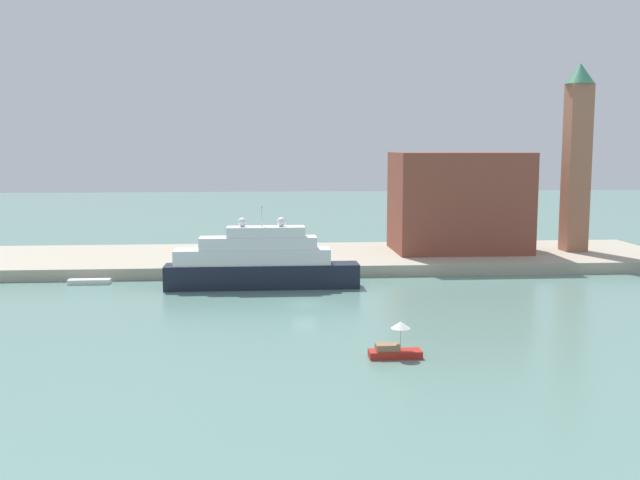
{
  "coord_description": "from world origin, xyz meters",
  "views": [
    {
      "loc": [
        -4.68,
        -80.43,
        17.39
      ],
      "look_at": [
        2.14,
        6.0,
        6.32
      ],
      "focal_mm": 41.85,
      "sensor_mm": 36.0,
      "label": 1
    }
  ],
  "objects_px": {
    "bell_tower": "(577,152)",
    "work_barge": "(89,282)",
    "person_figure": "(248,253)",
    "mooring_bollard": "(320,262)",
    "small_motorboat": "(395,346)",
    "parked_car": "(209,256)",
    "large_yacht": "(260,263)",
    "harbor_building": "(459,202)"
  },
  "relations": [
    {
      "from": "work_barge",
      "to": "mooring_bollard",
      "type": "height_order",
      "value": "mooring_bollard"
    },
    {
      "from": "parked_car",
      "to": "person_figure",
      "type": "height_order",
      "value": "person_figure"
    },
    {
      "from": "work_barge",
      "to": "parked_car",
      "type": "xyz_separation_m",
      "value": [
        14.3,
        9.22,
        1.79
      ]
    },
    {
      "from": "harbor_building",
      "to": "mooring_bollard",
      "type": "relative_size",
      "value": 22.21
    },
    {
      "from": "bell_tower",
      "to": "small_motorboat",
      "type": "bearing_deg",
      "value": -126.24
    },
    {
      "from": "mooring_bollard",
      "to": "person_figure",
      "type": "bearing_deg",
      "value": 148.12
    },
    {
      "from": "work_barge",
      "to": "person_figure",
      "type": "height_order",
      "value": "person_figure"
    },
    {
      "from": "work_barge",
      "to": "mooring_bollard",
      "type": "bearing_deg",
      "value": 5.88
    },
    {
      "from": "work_barge",
      "to": "person_figure",
      "type": "bearing_deg",
      "value": 24.36
    },
    {
      "from": "bell_tower",
      "to": "work_barge",
      "type": "bearing_deg",
      "value": -168.57
    },
    {
      "from": "work_barge",
      "to": "bell_tower",
      "type": "height_order",
      "value": "bell_tower"
    },
    {
      "from": "large_yacht",
      "to": "mooring_bollard",
      "type": "xyz_separation_m",
      "value": [
        7.95,
        7.19,
        -1.08
      ]
    },
    {
      "from": "work_barge",
      "to": "mooring_bollard",
      "type": "distance_m",
      "value": 29.56
    },
    {
      "from": "work_barge",
      "to": "harbor_building",
      "type": "distance_m",
      "value": 54.17
    },
    {
      "from": "harbor_building",
      "to": "parked_car",
      "type": "relative_size",
      "value": 4.91
    },
    {
      "from": "small_motorboat",
      "to": "harbor_building",
      "type": "distance_m",
      "value": 54.55
    },
    {
      "from": "bell_tower",
      "to": "mooring_bollard",
      "type": "relative_size",
      "value": 31.58
    },
    {
      "from": "person_figure",
      "to": "bell_tower",
      "type": "bearing_deg",
      "value": 5.75
    },
    {
      "from": "large_yacht",
      "to": "person_figure",
      "type": "xyz_separation_m",
      "value": [
        -1.6,
        13.13,
        -0.67
      ]
    },
    {
      "from": "small_motorboat",
      "to": "bell_tower",
      "type": "height_order",
      "value": "bell_tower"
    },
    {
      "from": "small_motorboat",
      "to": "work_barge",
      "type": "xyz_separation_m",
      "value": [
        -32.53,
        35.35,
        -0.63
      ]
    },
    {
      "from": "parked_car",
      "to": "person_figure",
      "type": "distance_m",
      "value": 5.52
    },
    {
      "from": "harbor_building",
      "to": "mooring_bollard",
      "type": "xyz_separation_m",
      "value": [
        -21.91,
        -12.23,
        -6.94
      ]
    },
    {
      "from": "small_motorboat",
      "to": "parked_car",
      "type": "bearing_deg",
      "value": 112.26
    },
    {
      "from": "harbor_building",
      "to": "bell_tower",
      "type": "height_order",
      "value": "bell_tower"
    },
    {
      "from": "work_barge",
      "to": "parked_car",
      "type": "relative_size",
      "value": 1.3
    },
    {
      "from": "work_barge",
      "to": "parked_car",
      "type": "bearing_deg",
      "value": 32.82
    },
    {
      "from": "large_yacht",
      "to": "person_figure",
      "type": "distance_m",
      "value": 13.24
    },
    {
      "from": "large_yacht",
      "to": "parked_car",
      "type": "xyz_separation_m",
      "value": [
        -7.11,
        13.38,
        -0.96
      ]
    },
    {
      "from": "parked_car",
      "to": "large_yacht",
      "type": "bearing_deg",
      "value": -62.03
    },
    {
      "from": "parked_car",
      "to": "mooring_bollard",
      "type": "bearing_deg",
      "value": -22.36
    },
    {
      "from": "small_motorboat",
      "to": "bell_tower",
      "type": "bearing_deg",
      "value": 53.76
    },
    {
      "from": "bell_tower",
      "to": "parked_car",
      "type": "bearing_deg",
      "value": -175.1
    },
    {
      "from": "bell_tower",
      "to": "large_yacht",
      "type": "bearing_deg",
      "value": -159.09
    },
    {
      "from": "small_motorboat",
      "to": "person_figure",
      "type": "relative_size",
      "value": 2.39
    },
    {
      "from": "mooring_bollard",
      "to": "work_barge",
      "type": "bearing_deg",
      "value": -174.12
    },
    {
      "from": "parked_car",
      "to": "mooring_bollard",
      "type": "xyz_separation_m",
      "value": [
        15.06,
        -6.19,
        -0.12
      ]
    },
    {
      "from": "bell_tower",
      "to": "mooring_bollard",
      "type": "distance_m",
      "value": 43.18
    },
    {
      "from": "person_figure",
      "to": "mooring_bollard",
      "type": "height_order",
      "value": "person_figure"
    },
    {
      "from": "small_motorboat",
      "to": "mooring_bollard",
      "type": "distance_m",
      "value": 38.52
    },
    {
      "from": "work_barge",
      "to": "harbor_building",
      "type": "relative_size",
      "value": 0.27
    },
    {
      "from": "small_motorboat",
      "to": "work_barge",
      "type": "height_order",
      "value": "small_motorboat"
    }
  ]
}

